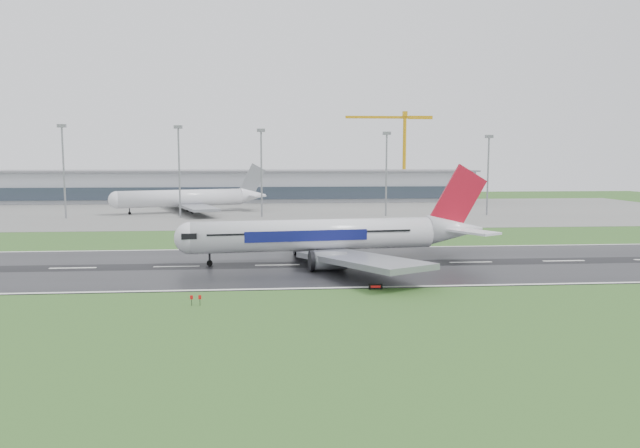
{
  "coord_description": "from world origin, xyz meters",
  "views": [
    {
      "loc": [
        19.11,
        -116.45,
        21.31
      ],
      "look_at": [
        29.61,
        12.0,
        7.0
      ],
      "focal_mm": 32.85,
      "sensor_mm": 36.0,
      "label": 1
    }
  ],
  "objects": [
    {
      "name": "main_airliner",
      "position": [
        32.24,
        3.14,
        9.74
      ],
      "size": [
        71.97,
        69.24,
        19.27
      ],
      "primitive_type": null,
      "rotation": [
        0.0,
        0.0,
        0.11
      ],
      "color": "silver",
      "rests_on": "runway"
    },
    {
      "name": "runway",
      "position": [
        0.0,
        0.0,
        0.05
      ],
      "size": [
        400.0,
        45.0,
        0.1
      ],
      "primitive_type": "cube",
      "color": "black",
      "rests_on": "ground"
    },
    {
      "name": "floodmast_4",
      "position": [
        61.69,
        100.0,
        15.13
      ],
      "size": [
        0.64,
        0.64,
        30.27
      ],
      "primitive_type": "cylinder",
      "color": "gray",
      "rests_on": "ground"
    },
    {
      "name": "runway_sign",
      "position": [
        35.82,
        -23.63,
        0.52
      ],
      "size": [
        2.3,
        0.26,
        1.04
      ],
      "primitive_type": null,
      "rotation": [
        0.0,
        0.0,
        0.0
      ],
      "color": "black",
      "rests_on": "ground"
    },
    {
      "name": "tower_crane",
      "position": [
        91.19,
        200.0,
        23.4
      ],
      "size": [
        47.63,
        2.73,
        46.79
      ],
      "primitive_type": null,
      "rotation": [
        0.0,
        0.0,
        -0.0
      ],
      "color": "#CB920E",
      "rests_on": "ground"
    },
    {
      "name": "parked_airliner",
      "position": [
        -14.41,
        120.2,
        9.45
      ],
      "size": [
        80.23,
        77.56,
        18.73
      ],
      "primitive_type": null,
      "rotation": [
        0.0,
        0.0,
        0.34
      ],
      "color": "silver",
      "rests_on": "apron"
    },
    {
      "name": "terminal",
      "position": [
        0.0,
        185.0,
        7.5
      ],
      "size": [
        240.0,
        36.0,
        15.0
      ],
      "primitive_type": "cube",
      "color": "#90939A",
      "rests_on": "ground"
    },
    {
      "name": "ground",
      "position": [
        0.0,
        0.0,
        0.0
      ],
      "size": [
        520.0,
        520.0,
        0.0
      ],
      "primitive_type": "plane",
      "color": "#2A541E",
      "rests_on": "ground"
    },
    {
      "name": "floodmast_2",
      "position": [
        -14.5,
        100.0,
        16.12
      ],
      "size": [
        0.64,
        0.64,
        32.24
      ],
      "primitive_type": "cylinder",
      "color": "gray",
      "rests_on": "ground"
    },
    {
      "name": "floodmast_1",
      "position": [
        -55.15,
        100.0,
        16.24
      ],
      "size": [
        0.64,
        0.64,
        32.48
      ],
      "primitive_type": "cylinder",
      "color": "gray",
      "rests_on": "ground"
    },
    {
      "name": "floodmast_3",
      "position": [
        15.21,
        100.0,
        15.59
      ],
      "size": [
        0.64,
        0.64,
        31.18
      ],
      "primitive_type": "cylinder",
      "color": "gray",
      "rests_on": "ground"
    },
    {
      "name": "floodmast_5",
      "position": [
        100.76,
        100.0,
        14.6
      ],
      "size": [
        0.64,
        0.64,
        29.21
      ],
      "primitive_type": "cylinder",
      "color": "gray",
      "rests_on": "ground"
    },
    {
      "name": "apron",
      "position": [
        0.0,
        125.0,
        0.04
      ],
      "size": [
        400.0,
        130.0,
        0.08
      ],
      "primitive_type": "cube",
      "color": "slate",
      "rests_on": "ground"
    }
  ]
}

